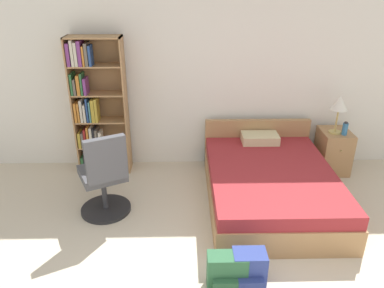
% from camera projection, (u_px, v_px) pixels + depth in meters
% --- Properties ---
extents(wall_back, '(9.00, 0.06, 2.60)m').
position_uv_depth(wall_back, '(208.00, 77.00, 5.17)').
color(wall_back, white).
rests_on(wall_back, ground_plane).
extents(bookshelf, '(0.72, 0.30, 1.89)m').
position_uv_depth(bookshelf, '(94.00, 106.00, 5.07)').
color(bookshelf, '#AD7F51').
rests_on(bookshelf, ground_plane).
extents(bed, '(1.49, 2.05, 0.72)m').
position_uv_depth(bed, '(269.00, 183.00, 4.64)').
color(bed, '#AD7F51').
rests_on(bed, ground_plane).
extents(office_chair, '(0.66, 0.70, 1.07)m').
position_uv_depth(office_chair, '(104.00, 179.00, 4.26)').
color(office_chair, '#232326').
rests_on(office_chair, ground_plane).
extents(nightstand, '(0.40, 0.50, 0.61)m').
position_uv_depth(nightstand, '(333.00, 151.00, 5.32)').
color(nightstand, '#AD7F51').
rests_on(nightstand, ground_plane).
extents(table_lamp, '(0.23, 0.23, 0.52)m').
position_uv_depth(table_lamp, '(339.00, 105.00, 4.99)').
color(table_lamp, tan).
rests_on(table_lamp, nightstand).
extents(water_bottle, '(0.07, 0.07, 0.19)m').
position_uv_depth(water_bottle, '(345.00, 129.00, 5.05)').
color(water_bottle, teal).
rests_on(water_bottle, nightstand).
extents(backpack_blue, '(0.30, 0.28, 0.37)m').
position_uv_depth(backpack_blue, '(249.00, 271.00, 3.36)').
color(backpack_blue, navy).
rests_on(backpack_blue, ground_plane).
extents(backpack_green, '(0.36, 0.24, 0.36)m').
position_uv_depth(backpack_green, '(227.00, 273.00, 3.34)').
color(backpack_green, '#2D603D').
rests_on(backpack_green, ground_plane).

